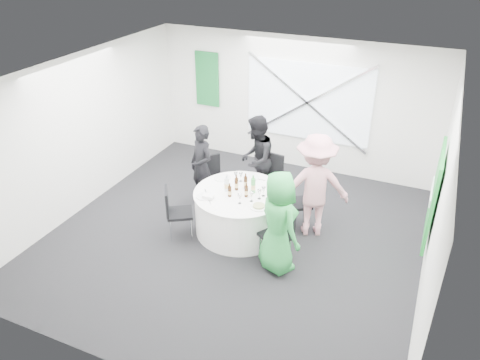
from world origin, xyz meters
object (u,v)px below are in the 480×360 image
at_px(person_man_back_left, 202,166).
at_px(chair_back, 270,176).
at_px(chair_back_right, 303,198).
at_px(green_water_bottle, 253,186).
at_px(person_woman_green, 279,223).
at_px(clear_water_bottle, 227,185).
at_px(chair_front_right, 279,234).
at_px(person_man_back, 256,159).
at_px(banquet_table, 240,212).
at_px(chair_front_left, 174,209).
at_px(person_woman_pink, 315,186).
at_px(chair_back_left, 213,175).

bearing_deg(person_man_back_left, chair_back, 52.18).
height_order(chair_back_right, green_water_bottle, green_water_bottle).
bearing_deg(green_water_bottle, chair_back_right, 34.90).
height_order(person_woman_green, clear_water_bottle, person_woman_green).
bearing_deg(chair_front_right, clear_water_bottle, -83.40).
xyz_separation_m(chair_front_right, clear_water_bottle, (-1.13, 0.53, 0.33)).
distance_m(chair_front_right, person_man_back, 2.02).
xyz_separation_m(banquet_table, clear_water_bottle, (-0.23, -0.03, 0.50)).
relative_size(person_man_back_left, green_water_bottle, 4.88).
distance_m(chair_back, chair_back_right, 0.92).
height_order(chair_front_left, person_woman_green, person_woman_green).
bearing_deg(person_woman_green, clear_water_bottle, 6.87).
relative_size(chair_front_right, person_woman_pink, 0.51).
bearing_deg(chair_front_right, chair_front_left, -57.53).
distance_m(person_man_back, person_woman_green, 2.10).
distance_m(chair_back_left, person_man_back_left, 0.35).
relative_size(chair_back_left, person_man_back, 0.53).
bearing_deg(clear_water_bottle, chair_back, 71.54).
distance_m(green_water_bottle, clear_water_bottle, 0.45).
xyz_separation_m(chair_back_left, chair_back_right, (1.83, -0.18, 0.02)).
distance_m(person_woman_pink, green_water_bottle, 1.01).
xyz_separation_m(chair_front_right, person_woman_pink, (0.24, 1.03, 0.36)).
xyz_separation_m(chair_back_left, person_man_back_left, (-0.13, -0.20, 0.26)).
relative_size(banquet_table, green_water_bottle, 4.87).
relative_size(person_woman_pink, clear_water_bottle, 6.15).
height_order(chair_back, chair_front_left, chair_back).
bearing_deg(chair_front_left, person_woman_green, -124.59).
height_order(chair_back, person_man_back_left, person_man_back_left).
xyz_separation_m(person_man_back_left, green_water_bottle, (1.23, -0.49, 0.11)).
height_order(chair_back_left, chair_front_left, chair_front_left).
relative_size(chair_back_right, clear_water_bottle, 3.13).
distance_m(chair_front_right, person_man_back_left, 2.25).
bearing_deg(chair_back_right, chair_front_left, -90.54).
bearing_deg(person_woman_pink, person_woman_green, 56.58).
distance_m(banquet_table, clear_water_bottle, 0.55).
relative_size(chair_front_left, person_woman_pink, 0.50).
distance_m(chair_back, person_man_back_left, 1.28).
relative_size(banquet_table, chair_back_left, 1.76).
bearing_deg(chair_front_right, chair_back_right, -149.45).
xyz_separation_m(person_man_back, clear_water_bottle, (-0.07, -1.15, 0.04)).
xyz_separation_m(banquet_table, chair_back_left, (-0.90, 0.78, 0.14)).
bearing_deg(chair_back, green_water_bottle, -79.10).
height_order(chair_back_right, chair_front_left, chair_back_right).
bearing_deg(person_woman_green, chair_front_right, -46.46).
relative_size(chair_front_right, person_man_back_left, 0.60).
bearing_deg(person_woman_green, chair_back, -29.63).
bearing_deg(chair_back, person_woman_green, -58.60).
relative_size(banquet_table, chair_front_left, 1.71).
bearing_deg(chair_front_left, banquet_table, -90.00).
distance_m(chair_back_left, chair_back_right, 1.84).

